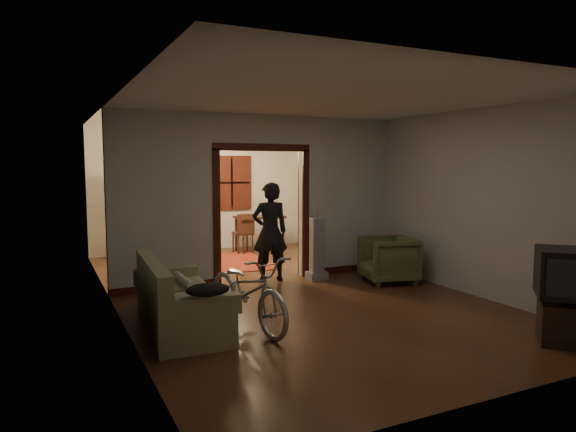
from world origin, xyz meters
TOP-DOWN VIEW (x-y plane):
  - floor at (0.00, 0.00)m, footprint 5.00×8.50m
  - ceiling at (0.00, 0.00)m, footprint 5.00×8.50m
  - wall_back at (0.00, 4.25)m, footprint 5.00×0.02m
  - wall_left at (-2.50, 0.00)m, footprint 0.02×8.50m
  - wall_right at (2.50, 0.00)m, footprint 0.02×8.50m
  - partition_wall at (0.00, 0.75)m, footprint 5.00×0.14m
  - door_casing at (0.00, 0.75)m, footprint 1.74×0.20m
  - far_window at (0.70, 4.21)m, footprint 0.98×0.06m
  - chandelier at (0.00, 2.50)m, footprint 0.24×0.24m
  - light_switch at (1.05, 0.68)m, footprint 0.08×0.01m
  - sofa at (-1.88, -1.27)m, footprint 0.94×1.90m
  - rolled_paper at (-1.78, -0.97)m, footprint 0.09×0.72m
  - jacket at (-1.83, -2.18)m, footprint 0.46×0.35m
  - bicycle at (-1.15, -1.56)m, footprint 0.88×1.81m
  - armchair at (1.86, -0.32)m, footprint 1.03×1.01m
  - tv_stand at (1.77, -3.59)m, footprint 0.68×0.68m
  - crt_tv at (1.77, -3.59)m, footprint 0.82×0.82m
  - vacuum at (0.89, 0.40)m, footprint 0.34×0.28m
  - person at (0.12, 0.65)m, footprint 0.67×0.49m
  - oriental_rug at (-0.01, 2.50)m, footprint 1.73×2.18m
  - locker at (-1.27, 3.94)m, footprint 0.94×0.55m
  - globe at (-1.27, 3.94)m, footprint 0.30×0.30m
  - desk at (1.11, 3.50)m, footprint 1.15×0.75m
  - desk_chair at (0.69, 3.46)m, footprint 0.41×0.41m

SIDE VIEW (x-z plane):
  - floor at x=0.00m, z-range -0.01..0.01m
  - oriental_rug at x=-0.01m, z-range 0.00..0.02m
  - tv_stand at x=1.77m, z-range 0.00..0.46m
  - armchair at x=1.86m, z-range 0.00..0.78m
  - desk at x=1.11m, z-range 0.00..0.80m
  - sofa at x=-1.88m, z-range 0.00..0.85m
  - desk_chair at x=0.69m, z-range 0.00..0.89m
  - bicycle at x=-1.15m, z-range 0.00..0.91m
  - rolled_paper at x=-1.78m, z-range 0.48..0.58m
  - vacuum at x=0.89m, z-range 0.00..1.07m
  - jacket at x=-1.83m, z-range 0.61..0.75m
  - crt_tv at x=1.77m, z-range 0.53..1.06m
  - person at x=0.12m, z-range 0.00..1.68m
  - locker at x=-1.27m, z-range 0.00..1.85m
  - door_casing at x=0.00m, z-range -0.06..2.26m
  - light_switch at x=1.05m, z-range 1.19..1.31m
  - wall_back at x=0.00m, z-range 0.00..2.80m
  - wall_left at x=-2.50m, z-range 0.00..2.80m
  - wall_right at x=2.50m, z-range 0.00..2.80m
  - partition_wall at x=0.00m, z-range 0.00..2.80m
  - far_window at x=0.70m, z-range 0.91..2.19m
  - globe at x=-1.27m, z-range 1.79..2.09m
  - chandelier at x=0.00m, z-range 2.23..2.47m
  - ceiling at x=0.00m, z-range 2.79..2.80m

